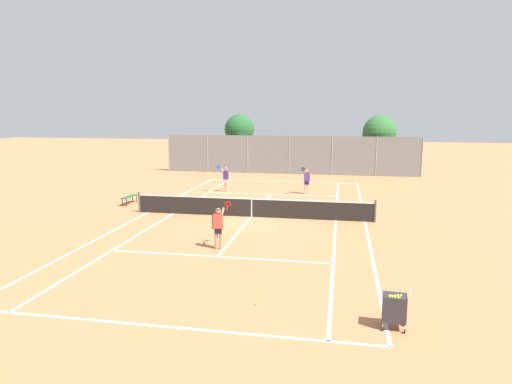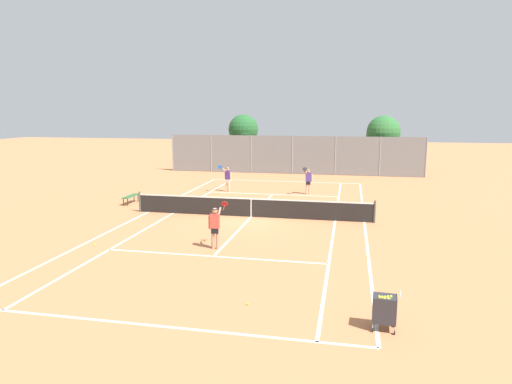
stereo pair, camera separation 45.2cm
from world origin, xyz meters
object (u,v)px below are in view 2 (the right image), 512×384
Objects in this scene: player_near_side at (215,225)px; tree_behind_left at (243,130)px; player_far_left at (228,178)px; player_far_right at (308,180)px; loose_tennis_ball_0 at (248,304)px; courtside_bench at (131,197)px; loose_tennis_ball_1 at (95,244)px; ball_cart at (384,309)px; tennis_net at (251,207)px; tree_behind_right at (382,133)px.

player_near_side is 25.58m from tree_behind_left.
player_far_right is at bearing 1.16° from player_far_left.
player_far_right is at bearing 89.83° from loose_tennis_ball_0.
player_far_right is 10.86m from courtside_bench.
loose_tennis_ball_1 is (-7.12, 4.25, 0.00)m from loose_tennis_ball_0.
tree_behind_left reaches higher than courtside_bench.
ball_cart reaches higher than loose_tennis_ball_1.
player_far_left is (-3.05, 6.81, 0.42)m from tennis_net.
tennis_net is 2.45× the size of tree_behind_left.
player_far_left is at bearing 81.42° from loose_tennis_ball_1.
tennis_net is at bearing -112.01° from tree_behind_right.
player_far_left is 0.37× the size of tree_behind_right.
courtside_bench is at bearing 134.51° from player_near_side.
tree_behind_left is at bearing 119.59° from player_far_right.
loose_tennis_ball_1 is (-1.93, -12.81, -0.89)m from player_far_left.
courtside_bench is 0.31× the size of tree_behind_left.
tree_behind_right reaches higher than loose_tennis_ball_1.
tree_behind_right is at bearing 65.34° from player_far_right.
ball_cart is (5.66, -10.96, 0.03)m from tennis_net.
player_near_side is 1.18× the size of courtside_bench.
player_far_left is at bearing -81.39° from tree_behind_left.
tennis_net is 7.47m from player_far_left.
player_far_right is 0.36× the size of tree_behind_left.
loose_tennis_ball_1 is at bearing -119.04° from player_far_right.
player_far_left reaches higher than loose_tennis_ball_1.
tree_behind_left is (0.00, 25.54, 3.41)m from loose_tennis_ball_1.
tree_behind_left reaches higher than player_near_side.
player_far_left is 12.99m from loose_tennis_ball_1.
player_near_side is 1.00× the size of player_far_left.
courtside_bench is (-4.37, -4.94, -0.52)m from player_far_left.
loose_tennis_ball_1 is (-10.64, 4.96, -0.50)m from ball_cart.
ball_cart is at bearing -24.98° from loose_tennis_ball_1.
tennis_net is at bearing 50.30° from loose_tennis_ball_1.
tree_behind_right reaches higher than ball_cart.
player_near_side is 0.37× the size of tree_behind_right.
tree_behind_right is (12.25, -1.55, -0.07)m from tree_behind_left.
loose_tennis_ball_0 and loose_tennis_ball_1 have the same top height.
tree_behind_right is (1.61, 28.95, 2.84)m from ball_cart.
tree_behind_left is at bearing 100.81° from player_near_side.
tennis_net is 19.61m from tree_behind_right.
loose_tennis_ball_0 is 0.01× the size of tree_behind_left.
player_far_right is 17.19m from loose_tennis_ball_0.
tree_behind_left reaches higher than loose_tennis_ball_1.
tennis_net reaches higher than loose_tennis_ball_1.
courtside_bench reaches higher than loose_tennis_ball_1.
tree_behind_left is (2.44, 17.66, 3.04)m from courtside_bench.
player_near_side is 0.36× the size of tree_behind_left.
tennis_net is at bearing 101.78° from loose_tennis_ball_0.
tennis_net is 10.48m from loose_tennis_ball_0.
player_near_side reaches higher than ball_cart.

